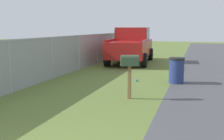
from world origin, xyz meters
name	(u,v)px	position (x,y,z in m)	size (l,w,h in m)	color
mailbox	(130,64)	(5.47, -0.52, 1.04)	(0.37, 0.56, 1.30)	brown
pickup_truck	(131,44)	(13.77, 1.39, 1.11)	(5.31, 2.55, 2.09)	maroon
trash_bin	(176,70)	(8.26, -1.67, 0.49)	(0.58, 0.58, 0.97)	navy
fence_section	(67,53)	(8.98, 3.27, 0.93)	(18.61, 0.07, 1.72)	#9EA3A8
litter_can_midfield_b	(137,80)	(8.14, -0.18, 0.03)	(0.07, 0.07, 0.12)	blue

